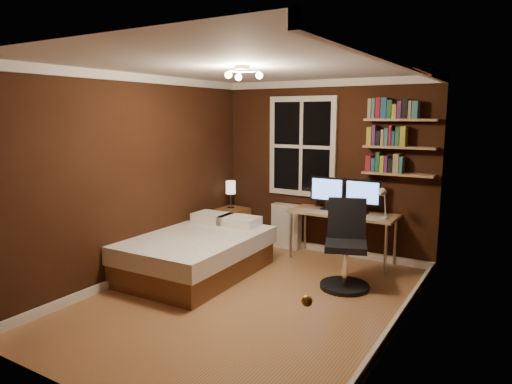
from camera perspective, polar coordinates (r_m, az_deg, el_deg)
The scene contains 24 objects.
floor at distance 5.19m, azimuth -1.00°, elevation -13.25°, with size 4.20×4.20×0.00m, color brown.
wall_back at distance 6.69m, azimuth 8.59°, elevation 2.98°, with size 3.20×0.04×2.50m, color black.
wall_left at distance 5.84m, azimuth -14.46°, elevation 1.80°, with size 0.04×4.20×2.50m, color black.
wall_right at distance 4.22m, azimuth 17.68°, elevation -1.30°, with size 0.04×4.20×2.50m, color black.
ceiling at distance 4.80m, azimuth -1.09°, elevation 15.42°, with size 3.20×4.20×0.02m, color white.
window at distance 6.77m, azimuth 5.79°, elevation 5.66°, with size 1.06×0.06×1.46m, color silver.
door at distance 2.85m, azimuth 9.72°, elevation -10.94°, with size 0.03×0.82×2.05m, color black, non-canonical shape.
door_knob at distance 2.61m, azimuth 6.38°, elevation -13.39°, with size 0.06×0.06×0.06m, color gold.
ceiling_fixture at distance 4.71m, azimuth -1.75°, elevation 14.31°, with size 0.44×0.44×0.18m, color beige, non-canonical shape.
bookshelf_lower at distance 6.24m, azimuth 17.34°, elevation 2.16°, with size 0.92×0.22×0.03m, color #A27B4E.
books_row_lower at distance 6.23m, azimuth 17.40°, elevation 3.35°, with size 0.48×0.16×0.23m, color maroon, non-canonical shape.
bookshelf_middle at distance 6.21m, azimuth 17.51°, elevation 5.37°, with size 0.92×0.22×0.03m, color #A27B4E.
books_row_middle at distance 6.20m, azimuth 17.57°, elevation 6.56°, with size 0.54×0.16×0.23m, color navy, non-canonical shape.
bookshelf_upper at distance 6.20m, azimuth 17.67°, elevation 8.59°, with size 0.92×0.22×0.03m, color #A27B4E.
books_row_upper at distance 6.20m, azimuth 17.73°, elevation 9.79°, with size 0.60×0.16×0.23m, color #255634, non-canonical shape.
bed at distance 5.91m, azimuth -7.45°, elevation -7.58°, with size 1.40×1.92×0.64m.
nightstand at distance 7.22m, azimuth -3.14°, elevation -4.25°, with size 0.45×0.45×0.56m, color brown.
bedside_lamp at distance 7.11m, azimuth -3.18°, elevation -0.35°, with size 0.15×0.15×0.43m, color white, non-canonical shape.
radiator at distance 6.98m, azimuth 3.85°, elevation -4.28°, with size 0.45×0.16×0.68m, color silver.
desk at distance 6.38m, azimuth 10.77°, elevation -3.05°, with size 1.46×0.55×0.69m.
monitor_left at distance 6.48m, azimuth 8.88°, elevation -0.16°, with size 0.50×0.12×0.46m, color black, non-canonical shape.
monitor_right at distance 6.31m, azimuth 13.17°, elevation -0.57°, with size 0.50×0.12×0.46m, color black, non-canonical shape.
desk_lamp at distance 6.00m, azimuth 15.65°, elevation -1.30°, with size 0.14×0.32×0.44m, color silver, non-canonical shape.
office_chair at distance 5.50m, azimuth 11.13°, elevation -7.60°, with size 0.60×0.60×1.04m.
Camera 1 is at (2.54, -4.04, 2.02)m, focal length 32.00 mm.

